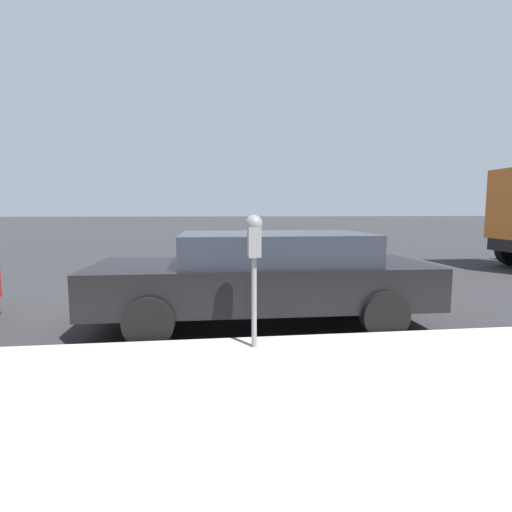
% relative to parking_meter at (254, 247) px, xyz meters
% --- Properties ---
extents(ground_plane, '(220.00, 220.00, 0.00)m').
position_rel_parking_meter_xyz_m(ground_plane, '(2.55, 0.14, -1.29)').
color(ground_plane, '#2B2B2D').
extents(sidewalk, '(5.01, 56.00, 0.14)m').
position_rel_parking_meter_xyz_m(sidewalk, '(-2.15, 0.14, -1.22)').
color(sidewalk, '#BCB7AD').
rests_on(sidewalk, ground_plane).
extents(parking_meter, '(0.21, 0.19, 1.51)m').
position_rel_parking_meter_xyz_m(parking_meter, '(0.00, 0.00, 0.00)').
color(parking_meter, gray).
rests_on(parking_meter, sidewalk).
extents(car_black, '(2.15, 4.94, 1.36)m').
position_rel_parking_meter_xyz_m(car_black, '(1.47, -0.34, -0.55)').
color(car_black, black).
rests_on(car_black, ground_plane).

